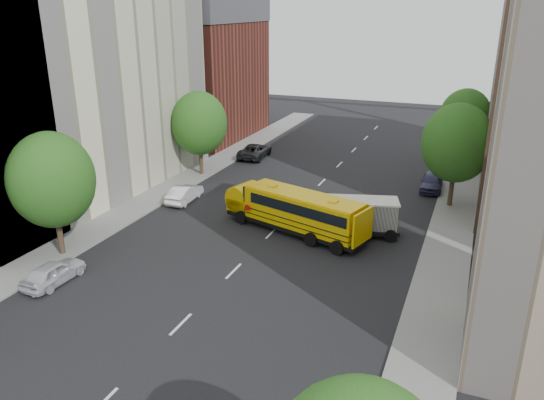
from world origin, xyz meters
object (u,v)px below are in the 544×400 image
Objects in this scene: safari_truck at (355,216)px; parked_car_1 at (185,193)px; school_bus at (294,209)px; parked_car_0 at (54,272)px; street_tree_1 at (52,180)px; parked_car_2 at (255,151)px; street_tree_2 at (199,123)px; street_tree_5 at (465,118)px; parked_car_4 at (432,182)px; parked_car_5 at (442,165)px; street_tree_4 at (457,143)px.

parked_car_1 is at bearing 158.67° from safari_truck.
parked_car_0 is (-10.13, -11.90, -1.00)m from school_bus.
street_tree_1 reaches higher than safari_truck.
street_tree_1 is at bearing 81.07° from parked_car_2.
parked_car_1 is at bearing 78.95° from street_tree_1.
parked_car_2 is (0.00, 28.35, 0.05)m from parked_car_0.
street_tree_2 is 1.03× the size of street_tree_5.
safari_truck is 14.24m from parked_car_1.
school_bus reaches higher than parked_car_1.
street_tree_5 is 20.73m from parked_car_2.
parked_car_4 reaches higher than parked_car_0.
parked_car_2 is at bearing -166.70° from street_tree_5.
street_tree_5 is 1.45× the size of parked_car_2.
school_bus reaches higher than safari_truck.
street_tree_1 is at bearing -127.53° from school_bus.
parked_car_1 is at bearing -138.26° from parked_car_5.
street_tree_1 is 12.25m from parked_car_1.
street_tree_5 is (22.00, 12.00, -0.12)m from street_tree_2.
street_tree_2 is 1.63× the size of parked_car_5.
street_tree_5 reaches higher than parked_car_5.
parked_car_5 is at bearing 81.96° from school_bus.
safari_truck is 12.25m from parked_car_4.
parked_car_2 is (-19.80, -4.68, -3.98)m from street_tree_5.
school_bus is 2.29× the size of parked_car_5.
street_tree_4 is at bearing -79.30° from parked_car_5.
parked_car_4 is at bearing -92.46° from parked_car_5.
street_tree_5 is at bearing 76.36° from parked_car_4.
parked_car_1 is at bearing 86.03° from parked_car_2.
street_tree_5 is 5.27m from parked_car_5.
street_tree_1 is 19.49m from safari_truck.
parked_car_2 is (2.20, 25.32, -4.23)m from street_tree_1.
parked_car_0 is 14.29m from parked_car_1.
street_tree_5 is 23.44m from school_bus.
street_tree_2 is 20.94m from parked_car_4.
street_tree_5 is 0.69× the size of school_bus.
parked_car_0 is 0.91× the size of parked_car_4.
street_tree_1 is 1.93× the size of parked_car_1.
street_tree_5 is at bearing -119.52° from parked_car_0.
parked_car_0 is (-14.16, -12.98, -0.68)m from safari_truck.
school_bus is (12.33, 8.86, -3.28)m from street_tree_1.
parked_car_2 is (2.20, 7.32, -4.11)m from street_tree_2.
parked_car_4 is (18.03, -3.75, 0.01)m from parked_car_2.
street_tree_1 is 37.20m from street_tree_5.
street_tree_2 reaches higher than parked_car_4.
safari_truck reaches higher than parked_car_2.
street_tree_4 is 13.73m from school_bus.
parked_car_5 is at bearing 59.81° from safari_truck.
street_tree_4 reaches higher than parked_car_4.
school_bus is at bearing 163.07° from parked_car_1.
school_bus is 2.65× the size of parked_car_1.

